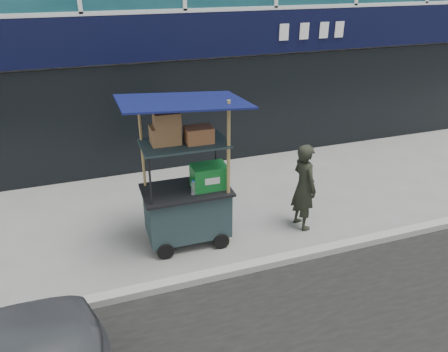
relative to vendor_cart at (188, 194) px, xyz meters
name	(u,v)px	position (x,y,z in m)	size (l,w,h in m)	color
ground	(255,260)	(0.84, -0.90, -0.89)	(80.00, 80.00, 0.00)	slate
curb	(261,264)	(0.84, -1.10, -0.83)	(80.00, 0.18, 0.12)	#999991
vendor_cart	(188,194)	(0.00, 0.00, 0.00)	(1.89, 1.36, 2.53)	#1B2D2F
vendor_man	(304,187)	(2.01, -0.22, -0.11)	(0.57, 0.37, 1.56)	black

